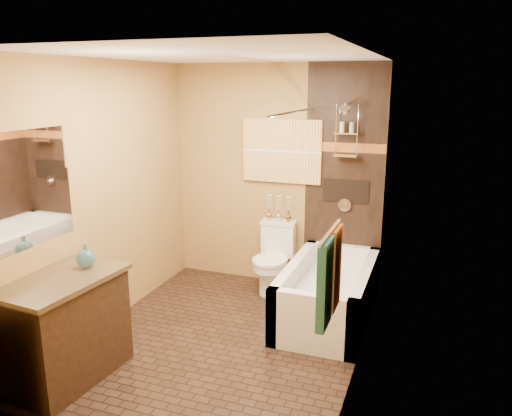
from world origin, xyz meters
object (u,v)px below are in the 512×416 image
at_px(bathtub, 328,297).
at_px(vanity, 65,328).
at_px(sunset_painting, 282,151).
at_px(toilet, 274,258).

relative_size(bathtub, vanity, 1.49).
bearing_deg(sunset_painting, vanity, -112.22).
bearing_deg(bathtub, sunset_painting, 135.01).
bearing_deg(vanity, bathtub, 49.85).
height_order(bathtub, toilet, toilet).
height_order(sunset_painting, bathtub, sunset_painting).
height_order(bathtub, vanity, vanity).
distance_m(sunset_painting, bathtub, 1.68).
distance_m(sunset_painting, vanity, 2.87).
xyz_separation_m(sunset_painting, bathtub, (0.73, -0.73, -1.33)).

